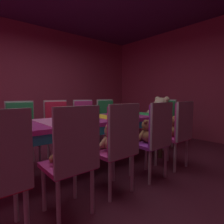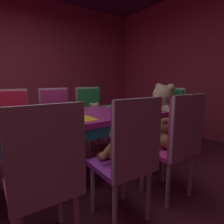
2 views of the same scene
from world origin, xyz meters
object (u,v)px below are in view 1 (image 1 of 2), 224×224
(chair_left_3, at_px, (85,120))
(teddy_right_3, at_px, (147,132))
(banquet_table, at_px, (82,125))
(teddy_left_4, at_px, (112,119))
(chair_right_1, at_px, (74,152))
(teddy_left_3, at_px, (89,121))
(chair_left_1, at_px, (22,126))
(throne_chair, at_px, (165,118))
(teddy_left_2, at_px, (61,125))
(chair_right_3, at_px, (156,133))
(chair_left_2, at_px, (58,123))
(teddy_right_4, at_px, (171,128))
(chair_left_4, at_px, (107,118))
(chair_right_2, at_px, (119,140))
(chair_right_4, at_px, (180,128))
(teddy_right_2, at_px, (111,139))
(king_teddy_bear, at_px, (160,113))
(teddy_right_1, at_px, (66,150))

(chair_left_3, bearing_deg, teddy_right_3, 0.28)
(chair_left_3, distance_m, teddy_right_3, 1.50)
(banquet_table, xyz_separation_m, teddy_left_4, (-0.68, 1.11, -0.07))
(teddy_left_4, relative_size, chair_right_1, 0.32)
(teddy_left_3, relative_size, chair_right_1, 0.35)
(chair_left_1, xyz_separation_m, throne_chair, (0.81, 2.58, 0.00))
(chair_left_1, bearing_deg, teddy_left_2, 75.67)
(teddy_left_3, distance_m, chair_right_3, 1.50)
(chair_left_2, relative_size, teddy_right_4, 3.07)
(chair_left_1, bearing_deg, chair_left_4, 90.52)
(chair_left_2, xyz_separation_m, chair_right_3, (1.64, 0.57, 0.00))
(chair_right_2, distance_m, chair_right_4, 1.14)
(banquet_table, distance_m, chair_left_3, 0.99)
(chair_left_1, xyz_separation_m, teddy_left_3, (0.14, 1.13, 0.00))
(teddy_left_4, distance_m, chair_right_3, 1.61)
(teddy_right_3, bearing_deg, teddy_left_3, 0.31)
(teddy_right_3, bearing_deg, chair_left_3, 0.28)
(chair_right_2, bearing_deg, teddy_left_3, -21.60)
(teddy_left_2, relative_size, chair_right_4, 0.30)
(banquet_table, relative_size, chair_left_3, 2.97)
(chair_right_2, height_order, teddy_right_2, chair_right_2)
(teddy_left_2, xyz_separation_m, chair_left_4, (-0.16, 1.11, 0.02))
(teddy_right_3, bearing_deg, chair_right_3, -180.00)
(banquet_table, height_order, teddy_right_2, teddy_right_2)
(chair_right_3, bearing_deg, chair_left_1, 34.77)
(teddy_left_2, height_order, teddy_left_3, teddy_left_3)
(chair_right_2, relative_size, chair_right_3, 1.00)
(chair_left_4, xyz_separation_m, chair_right_3, (1.66, -0.54, 0.00))
(chair_left_2, bearing_deg, chair_left_3, 90.76)
(chair_right_3, relative_size, king_teddy_bear, 1.58)
(chair_left_3, xyz_separation_m, teddy_right_4, (1.50, 0.56, -0.01))
(chair_left_2, bearing_deg, king_teddy_bear, 66.36)
(teddy_left_3, relative_size, chair_right_4, 0.35)
(teddy_left_3, distance_m, chair_left_4, 0.57)
(banquet_table, height_order, teddy_left_2, banquet_table)
(chair_left_1, relative_size, teddy_right_4, 3.07)
(chair_left_3, height_order, throne_chair, same)
(chair_left_3, xyz_separation_m, teddy_right_3, (1.50, 0.01, -0.01))
(chair_left_3, distance_m, chair_right_3, 1.65)
(teddy_left_3, relative_size, teddy_right_3, 1.07)
(chair_left_4, xyz_separation_m, king_teddy_bear, (0.82, 0.73, 0.11))
(teddy_left_3, distance_m, teddy_right_1, 1.77)
(chair_left_2, distance_m, chair_right_1, 1.74)
(chair_left_4, height_order, throne_chair, same)
(banquet_table, distance_m, chair_right_3, 1.01)
(chair_left_1, xyz_separation_m, teddy_right_3, (1.50, 1.14, -0.01))
(chair_left_2, xyz_separation_m, chair_left_4, (-0.02, 1.11, 0.00))
(teddy_left_2, bearing_deg, teddy_right_4, 39.76)
(chair_right_1, bearing_deg, teddy_right_3, -82.64)
(teddy_right_4, relative_size, throne_chair, 0.33)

